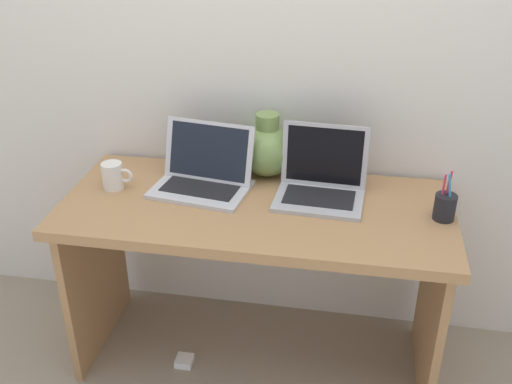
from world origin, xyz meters
TOP-DOWN VIEW (x-y plane):
  - ground_plane at (0.00, 0.00)m, footprint 6.00×6.00m
  - back_wall at (0.00, 0.36)m, footprint 4.40×0.04m
  - desk at (0.00, 0.00)m, footprint 1.42×0.63m
  - laptop_left at (-0.22, 0.10)m, footprint 0.39×0.30m
  - laptop_right at (0.23, 0.11)m, footprint 0.33×0.27m
  - green_vase at (0.00, 0.26)m, footprint 0.22×0.22m
  - coffee_mug at (-0.55, 0.03)m, footprint 0.12×0.08m
  - pen_cup at (0.66, 0.01)m, footprint 0.07×0.07m
  - power_brick at (-0.28, -0.10)m, footprint 0.07×0.07m

SIDE VIEW (x-z plane):
  - ground_plane at x=0.00m, z-range 0.00..0.00m
  - power_brick at x=-0.28m, z-range 0.00..0.03m
  - desk at x=0.00m, z-range 0.21..0.94m
  - pen_cup at x=0.66m, z-range 0.69..0.87m
  - coffee_mug at x=-0.55m, z-range 0.73..0.83m
  - laptop_left at x=-0.22m, z-range 0.67..0.91m
  - laptop_right at x=0.23m, z-range 0.67..0.93m
  - green_vase at x=0.00m, z-range 0.71..0.96m
  - back_wall at x=0.00m, z-range 0.00..2.40m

